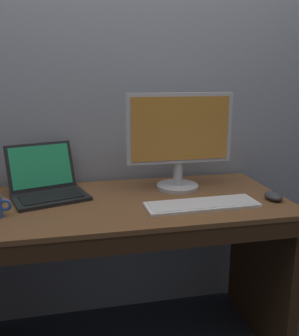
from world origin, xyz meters
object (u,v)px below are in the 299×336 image
at_px(external_monitor, 179,137).
at_px(wired_keyboard, 202,204).
at_px(computer_mouse, 273,196).
at_px(laptop_black, 47,186).

distance_m(external_monitor, wired_keyboard, 0.35).
distance_m(wired_keyboard, computer_mouse, 0.33).
bearing_deg(laptop_black, external_monitor, -2.35).
height_order(laptop_black, external_monitor, external_monitor).
bearing_deg(computer_mouse, laptop_black, 161.98).
relative_size(laptop_black, computer_mouse, 3.81).
relative_size(laptop_black, wired_keyboard, 0.80).
relative_size(wired_keyboard, computer_mouse, 4.77).
xyz_separation_m(laptop_black, computer_mouse, (0.97, -0.26, -0.03)).
bearing_deg(computer_mouse, wired_keyboard, 178.65).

